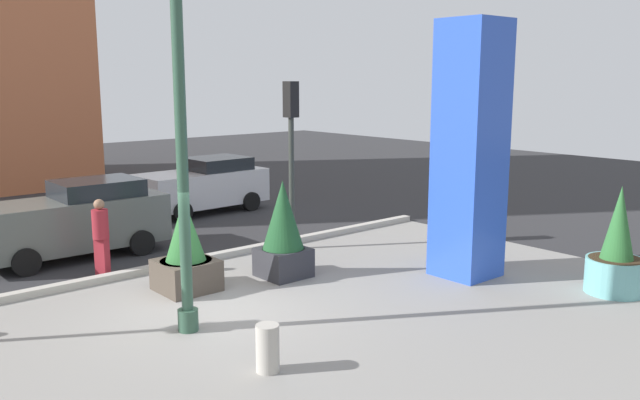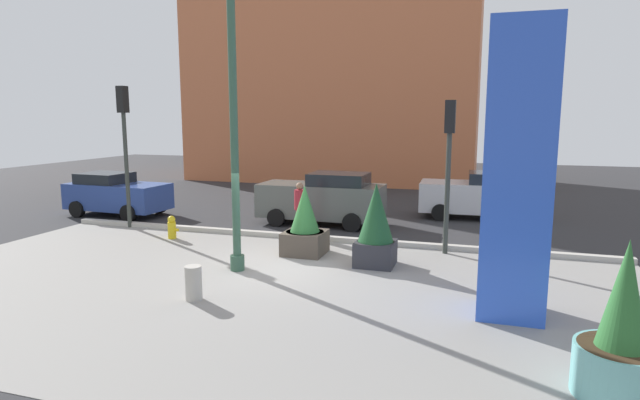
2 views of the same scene
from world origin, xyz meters
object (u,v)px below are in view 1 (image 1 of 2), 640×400
at_px(car_passing_lane, 75,220).
at_px(car_curb_east, 204,185).
at_px(lamp_post, 180,118).
at_px(pedestrian_crossing, 101,233).
at_px(potted_plant_by_pillar, 617,256).
at_px(potted_plant_near_right, 283,231).
at_px(traffic_light_far_side, 291,137).
at_px(concrete_bollard, 268,348).
at_px(potted_plant_curbside, 186,252).
at_px(art_pillar_blue, 470,151).

height_order(car_passing_lane, car_curb_east, car_passing_lane).
relative_size(lamp_post, pedestrian_crossing, 4.33).
distance_m(potted_plant_by_pillar, potted_plant_near_right, 7.03).
distance_m(traffic_light_far_side, car_passing_lane, 5.75).
xyz_separation_m(potted_plant_by_pillar, potted_plant_near_right, (-4.52, 5.39, 0.25)).
bearing_deg(concrete_bollard, potted_plant_curbside, 76.58).
relative_size(car_passing_lane, pedestrian_crossing, 2.55).
distance_m(art_pillar_blue, car_curb_east, 10.41).
relative_size(potted_plant_by_pillar, pedestrian_crossing, 1.28).
height_order(potted_plant_curbside, potted_plant_near_right, potted_plant_near_right).
bearing_deg(concrete_bollard, potted_plant_by_pillar, -12.06).
bearing_deg(traffic_light_far_side, art_pillar_blue, -70.63).
xyz_separation_m(concrete_bollard, car_curb_east, (5.66, 11.37, 0.53)).
bearing_deg(car_curb_east, art_pillar_blue, -85.98).
distance_m(potted_plant_near_right, car_passing_lane, 5.52).
xyz_separation_m(potted_plant_by_pillar, traffic_light_far_side, (-2.85, 7.20, 2.13)).
bearing_deg(potted_plant_curbside, art_pillar_blue, -30.21).
xyz_separation_m(art_pillar_blue, potted_plant_curbside, (-5.35, 3.12, -1.99)).
bearing_deg(pedestrian_crossing, lamp_post, -92.61).
distance_m(lamp_post, art_pillar_blue, 6.62).
xyz_separation_m(potted_plant_by_pillar, pedestrian_crossing, (-7.58, 8.07, 0.19)).
xyz_separation_m(car_passing_lane, pedestrian_crossing, (-0.17, -2.01, 0.04)).
height_order(art_pillar_blue, potted_plant_curbside, art_pillar_blue).
bearing_deg(car_passing_lane, concrete_bollard, -91.86).
distance_m(lamp_post, traffic_light_far_side, 5.99).
height_order(lamp_post, art_pillar_blue, lamp_post).
distance_m(lamp_post, car_curb_east, 11.15).
bearing_deg(car_passing_lane, car_curb_east, 28.51).
bearing_deg(car_curb_east, pedestrian_crossing, -138.37).
relative_size(potted_plant_near_right, traffic_light_far_side, 0.51).
height_order(potted_plant_by_pillar, car_passing_lane, potted_plant_by_pillar).
height_order(potted_plant_near_right, car_passing_lane, potted_plant_near_right).
xyz_separation_m(potted_plant_near_right, pedestrian_crossing, (-3.07, 2.69, -0.06)).
xyz_separation_m(potted_plant_near_right, traffic_light_far_side, (1.66, 1.81, 1.88)).
distance_m(car_passing_lane, pedestrian_crossing, 2.02).
bearing_deg(concrete_bollard, car_passing_lane, 88.14).
xyz_separation_m(potted_plant_curbside, car_passing_lane, (-0.75, 4.16, 0.11)).
distance_m(lamp_post, pedestrian_crossing, 5.01).
height_order(potted_plant_by_pillar, traffic_light_far_side, traffic_light_far_side).
distance_m(concrete_bollard, car_curb_east, 12.71).
bearing_deg(car_passing_lane, art_pillar_blue, -50.04).
bearing_deg(art_pillar_blue, potted_plant_by_pillar, -65.01).
bearing_deg(potted_plant_near_right, potted_plant_by_pillar, -50.02).
height_order(concrete_bollard, pedestrian_crossing, pedestrian_crossing).
relative_size(lamp_post, potted_plant_curbside, 3.87).
distance_m(potted_plant_curbside, potted_plant_near_right, 2.22).
bearing_deg(potted_plant_curbside, potted_plant_by_pillar, -41.65).
bearing_deg(potted_plant_near_right, traffic_light_far_side, 47.45).
height_order(art_pillar_blue, traffic_light_far_side, art_pillar_blue).
height_order(lamp_post, potted_plant_by_pillar, lamp_post).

